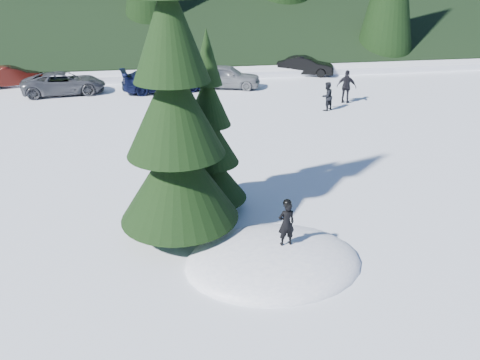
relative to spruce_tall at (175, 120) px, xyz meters
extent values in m
plane|color=white|center=(2.20, -1.80, -3.32)|extent=(200.00, 200.00, 0.00)
ellipsoid|color=white|center=(2.20, -1.80, -3.32)|extent=(4.48, 3.52, 0.96)
cylinder|color=black|center=(0.00, 0.00, -2.62)|extent=(0.38, 0.38, 1.40)
cone|color=black|center=(0.00, 0.00, -1.53)|extent=(3.20, 3.20, 2.46)
cone|color=black|center=(0.00, 0.00, 0.33)|extent=(2.54, 2.54, 2.46)
cone|color=black|center=(0.00, 0.00, 2.19)|extent=(1.88, 1.88, 2.46)
cylinder|color=black|center=(1.00, 1.40, -2.82)|extent=(0.26, 0.26, 1.00)
cone|color=black|center=(1.00, 1.40, -2.16)|extent=(2.20, 2.20, 1.52)
cone|color=black|center=(1.00, 1.40, -1.01)|extent=(1.75, 1.75, 1.52)
cone|color=black|center=(1.00, 1.40, 0.14)|extent=(1.29, 1.29, 1.52)
cone|color=black|center=(1.00, 1.40, 1.29)|extent=(0.84, 0.84, 1.52)
imported|color=black|center=(2.51, -1.77, -2.25)|extent=(0.46, 0.33, 1.18)
imported|color=black|center=(8.35, 11.57, -2.57)|extent=(0.92, 0.87, 1.50)
imported|color=black|center=(9.95, 12.86, -2.41)|extent=(1.14, 0.94, 1.82)
imported|color=#3F100B|center=(-9.43, 20.52, -2.68)|extent=(4.09, 2.50, 1.27)
imported|color=#494B51|center=(-5.85, 17.78, -2.66)|extent=(5.00, 2.80, 1.32)
imported|color=black|center=(0.02, 17.47, -2.59)|extent=(5.24, 2.67, 1.46)
imported|color=gray|center=(3.91, 17.70, -2.59)|extent=(4.60, 2.84, 1.46)
imported|color=black|center=(10.04, 20.68, -2.66)|extent=(4.21, 2.74, 1.31)
camera|label=1|loc=(-0.37, -11.43, 3.38)|focal=35.00mm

